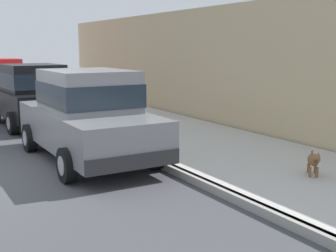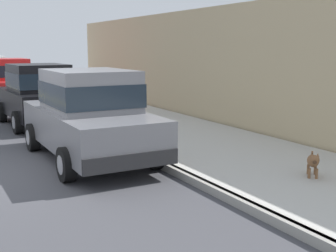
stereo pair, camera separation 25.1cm
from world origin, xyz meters
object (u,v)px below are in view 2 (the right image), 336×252
Objects in this scene: car_grey_sedan at (89,114)px; car_red_sedan at (7,81)px; car_black_hatchback at (38,94)px; dog_brown at (313,161)px.

car_grey_sedan is 10.44m from car_red_sedan.
car_black_hatchback is at bearing -89.97° from car_red_sedan.
car_red_sedan reaches higher than car_black_hatchback.
car_red_sedan reaches higher than dog_brown.
car_red_sedan is 14.34m from dog_brown.
car_grey_sedan reaches higher than car_black_hatchback.
car_red_sedan is (0.01, 10.44, 0.00)m from car_grey_sedan.
car_black_hatchback is at bearing 108.28° from dog_brown.
dog_brown is at bearing -52.26° from car_grey_sedan.
dog_brown is at bearing -78.78° from car_red_sedan.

